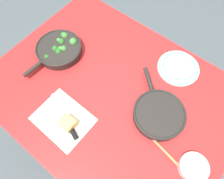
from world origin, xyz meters
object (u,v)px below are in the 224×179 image
at_px(skillet_eggs, 159,114).
at_px(grater_knife, 68,122).
at_px(skillet_broccoli, 59,49).
at_px(cheese_block, 67,123).
at_px(wooden_spoon, 160,146).
at_px(dinner_plate_stack, 179,67).
at_px(prep_bowl_steel, 193,167).

distance_m(skillet_eggs, grater_knife, 0.46).
bearing_deg(skillet_broccoli, cheese_block, 54.02).
relative_size(skillet_broccoli, wooden_spoon, 1.07).
relative_size(skillet_eggs, dinner_plate_stack, 1.46).
relative_size(skillet_eggs, prep_bowl_steel, 2.63).
relative_size(skillet_broccoli, grater_knife, 1.41).
distance_m(skillet_broccoli, dinner_plate_stack, 0.70).
bearing_deg(skillet_broccoli, grater_knife, 54.02).
bearing_deg(skillet_eggs, cheese_block, 85.21).
height_order(skillet_eggs, wooden_spoon, skillet_eggs).
relative_size(grater_knife, cheese_block, 3.58).
relative_size(grater_knife, prep_bowl_steel, 2.09).
xyz_separation_m(skillet_eggs, cheese_block, (-0.33, -0.32, -0.00)).
bearing_deg(prep_bowl_steel, grater_knife, -161.52).
bearing_deg(cheese_block, dinner_plate_stack, 67.32).
distance_m(cheese_block, prep_bowl_steel, 0.62).
bearing_deg(grater_knife, cheese_block, 160.53).
height_order(skillet_broccoli, grater_knife, skillet_broccoli).
bearing_deg(grater_knife, prep_bowl_steel, -140.92).
bearing_deg(cheese_block, skillet_broccoli, 140.01).
relative_size(grater_knife, dinner_plate_stack, 1.16).
relative_size(skillet_broccoli, cheese_block, 5.02).
distance_m(skillet_eggs, wooden_spoon, 0.16).
bearing_deg(wooden_spoon, dinner_plate_stack, -60.64).
distance_m(skillet_eggs, prep_bowl_steel, 0.28).
distance_m(skillet_eggs, cheese_block, 0.46).
height_order(grater_knife, cheese_block, cheese_block).
xyz_separation_m(wooden_spoon, grater_knife, (-0.43, -0.19, 0.00)).
bearing_deg(cheese_block, prep_bowl_steel, 19.41).
relative_size(dinner_plate_stack, prep_bowl_steel, 1.80).
distance_m(wooden_spoon, prep_bowl_steel, 0.17).
distance_m(wooden_spoon, cheese_block, 0.46).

